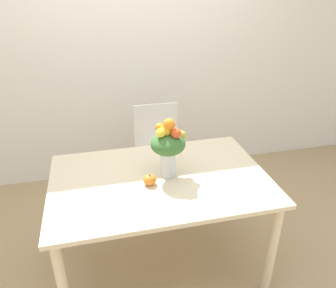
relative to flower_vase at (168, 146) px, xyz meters
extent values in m
plane|color=tan|center=(-0.06, -0.02, -0.97)|extent=(12.00, 12.00, 0.00)
cube|color=white|center=(-0.06, 1.38, 0.38)|extent=(8.00, 0.06, 2.70)
cube|color=beige|center=(-0.06, -0.02, -0.22)|extent=(1.39, 0.92, 0.03)
cylinder|color=beige|center=(0.57, -0.42, -0.60)|extent=(0.06, 0.06, 0.73)
cylinder|color=beige|center=(-0.70, 0.38, -0.60)|extent=(0.06, 0.06, 0.73)
cylinder|color=beige|center=(0.57, 0.38, -0.60)|extent=(0.06, 0.06, 0.73)
cylinder|color=silver|center=(0.00, 0.00, -0.12)|extent=(0.10, 0.10, 0.18)
cylinder|color=silver|center=(0.00, 0.00, -0.17)|extent=(0.09, 0.09, 0.07)
cylinder|color=#38662D|center=(0.02, 0.00, -0.09)|extent=(0.01, 0.00, 0.22)
cylinder|color=#38662D|center=(0.00, 0.02, -0.09)|extent=(0.01, 0.01, 0.22)
cylinder|color=#38662D|center=(-0.02, 0.01, -0.09)|extent=(0.01, 0.01, 0.22)
cylinder|color=#38662D|center=(-0.02, -0.01, -0.09)|extent=(0.01, 0.01, 0.22)
cylinder|color=#38662D|center=(0.00, -0.02, -0.09)|extent=(0.01, 0.01, 0.22)
ellipsoid|color=#38662D|center=(0.00, 0.00, 0.02)|extent=(0.22, 0.22, 0.13)
sphere|color=orange|center=(0.00, 0.00, 0.15)|extent=(0.07, 0.07, 0.07)
sphere|color=yellow|center=(-0.05, -0.02, 0.10)|extent=(0.06, 0.06, 0.06)
sphere|color=orange|center=(-0.04, 0.07, 0.10)|extent=(0.06, 0.06, 0.06)
sphere|color=#AD9E33|center=(0.09, 0.03, 0.05)|extent=(0.06, 0.06, 0.06)
sphere|color=#D64C23|center=(0.04, -0.04, 0.10)|extent=(0.06, 0.06, 0.06)
sphere|color=yellow|center=(-0.01, 0.01, 0.11)|extent=(0.08, 0.08, 0.08)
sphere|color=#D64C23|center=(0.07, 0.09, 0.05)|extent=(0.06, 0.06, 0.06)
ellipsoid|color=orange|center=(-0.14, -0.08, -0.18)|extent=(0.08, 0.08, 0.06)
cylinder|color=brown|center=(-0.14, -0.08, -0.14)|extent=(0.01, 0.01, 0.01)
cube|color=white|center=(0.10, 0.70, -0.50)|extent=(0.42, 0.42, 0.02)
cylinder|color=white|center=(-0.07, 0.54, -0.74)|extent=(0.04, 0.04, 0.45)
cylinder|color=white|center=(0.27, 0.53, -0.74)|extent=(0.04, 0.04, 0.45)
cylinder|color=white|center=(-0.07, 0.88, -0.74)|extent=(0.04, 0.04, 0.45)
cylinder|color=white|center=(0.27, 0.87, -0.74)|extent=(0.04, 0.04, 0.45)
cube|color=white|center=(0.10, 0.90, -0.27)|extent=(0.40, 0.02, 0.44)
camera|label=1|loc=(-0.42, -1.76, 0.94)|focal=35.00mm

